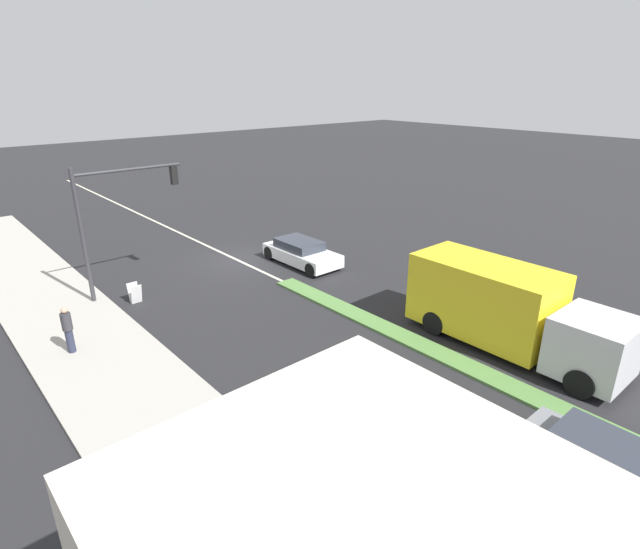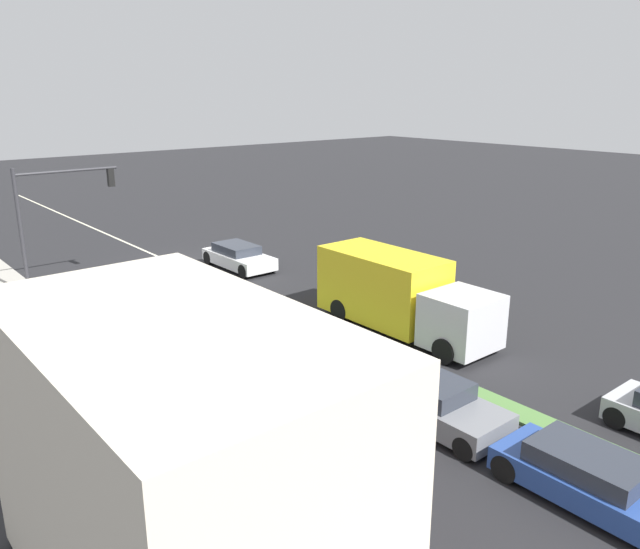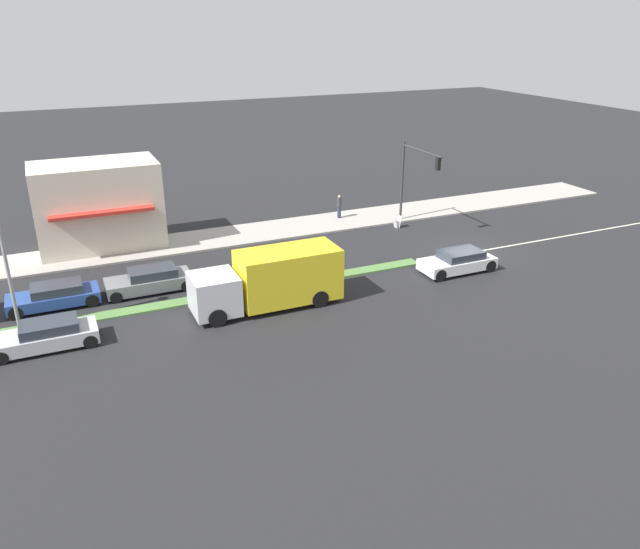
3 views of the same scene
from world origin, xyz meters
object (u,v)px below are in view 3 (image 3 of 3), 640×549
object	(u,v)px
warning_aframe_sign	(397,222)
suv_grey	(150,280)
sedan_silver	(46,336)
pedestrian	(339,206)
street_lamp	(0,235)
delivery_truck	(272,279)
van_white	(458,261)
coupe_blue	(54,296)
traffic_signal_main	(414,171)

from	to	relation	value
warning_aframe_sign	suv_grey	size ratio (longest dim) A/B	0.19
suv_grey	sedan_silver	bearing A→B (deg)	129.85
pedestrian	suv_grey	distance (m)	16.50
street_lamp	delivery_truck	bearing A→B (deg)	-100.62
van_white	sedan_silver	bearing A→B (deg)	90.00
suv_grey	delivery_truck	bearing A→B (deg)	-129.61
street_lamp	coupe_blue	distance (m)	5.01
traffic_signal_main	van_white	bearing A→B (deg)	166.26
pedestrian	sedan_silver	xyz separation A→B (m)	(-11.77, 20.03, -0.40)
van_white	street_lamp	bearing A→B (deg)	84.55
van_white	sedan_silver	distance (m)	21.92
warning_aframe_sign	delivery_truck	xyz separation A→B (m)	(-8.38, 12.26, 1.04)
warning_aframe_sign	van_white	world-z (taller)	van_white
warning_aframe_sign	delivery_truck	distance (m)	14.89
street_lamp	warning_aframe_sign	xyz separation A→B (m)	(6.18, -23.99, -4.35)
coupe_blue	traffic_signal_main	bearing A→B (deg)	-80.49
street_lamp	suv_grey	xyz separation A→B (m)	(2.20, -6.41, -4.16)
delivery_truck	van_white	bearing A→B (deg)	-90.00
street_lamp	suv_grey	world-z (taller)	street_lamp
pedestrian	suv_grey	size ratio (longest dim) A/B	0.38
pedestrian	warning_aframe_sign	bearing A→B (deg)	-140.25
traffic_signal_main	van_white	distance (m)	9.18
warning_aframe_sign	suv_grey	bearing A→B (deg)	102.74
coupe_blue	warning_aframe_sign	bearing A→B (deg)	-79.90
pedestrian	coupe_blue	world-z (taller)	pedestrian
coupe_blue	sedan_silver	size ratio (longest dim) A/B	1.00
street_lamp	pedestrian	distance (m)	23.53
delivery_truck	coupe_blue	size ratio (longest dim) A/B	1.70
traffic_signal_main	coupe_blue	bearing A→B (deg)	99.51
delivery_truck	van_white	distance (m)	11.36
traffic_signal_main	van_white	size ratio (longest dim) A/B	1.29
traffic_signal_main	street_lamp	bearing A→B (deg)	103.72
street_lamp	pedestrian	world-z (taller)	street_lamp
van_white	warning_aframe_sign	bearing A→B (deg)	-6.36
suv_grey	sedan_silver	size ratio (longest dim) A/B	1.01
delivery_truck	coupe_blue	bearing A→B (deg)	66.37
suv_grey	sedan_silver	xyz separation A→B (m)	(-4.40, 5.27, -0.02)
warning_aframe_sign	traffic_signal_main	bearing A→B (deg)	-92.62
suv_grey	coupe_blue	xyz separation A→B (m)	(0.00, 4.74, -0.03)
pedestrian	sedan_silver	world-z (taller)	pedestrian
traffic_signal_main	pedestrian	distance (m)	5.97
delivery_truck	suv_grey	size ratio (longest dim) A/B	1.68
pedestrian	delivery_truck	size ratio (longest dim) A/B	0.22
street_lamp	traffic_signal_main	bearing A→B (deg)	-76.28
pedestrian	warning_aframe_sign	size ratio (longest dim) A/B	2.01
warning_aframe_sign	suv_grey	xyz separation A→B (m)	(-3.98, 17.58, 0.20)
traffic_signal_main	suv_grey	world-z (taller)	traffic_signal_main
pedestrian	warning_aframe_sign	world-z (taller)	pedestrian
warning_aframe_sign	van_white	bearing A→B (deg)	173.64
sedan_silver	traffic_signal_main	bearing A→B (deg)	-70.83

